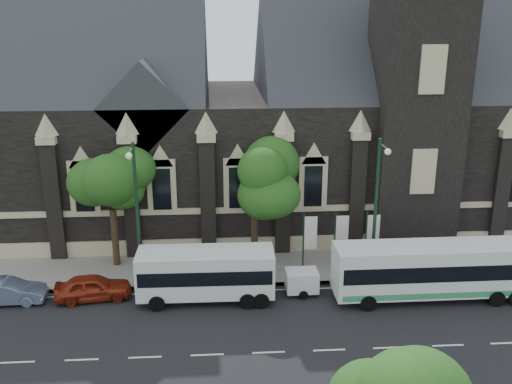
{
  "coord_description": "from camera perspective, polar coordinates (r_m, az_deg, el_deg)",
  "views": [
    {
      "loc": [
        0.74,
        -24.04,
        15.98
      ],
      "look_at": [
        2.79,
        6.0,
        6.35
      ],
      "focal_mm": 39.99,
      "sensor_mm": 36.0,
      "label": 1
    }
  ],
  "objects": [
    {
      "name": "ground",
      "position": [
        28.88,
        -4.91,
        -15.93
      ],
      "size": [
        160.0,
        160.0,
        0.0
      ],
      "primitive_type": "plane",
      "color": "black",
      "rests_on": "ground"
    },
    {
      "name": "sidewalk",
      "position": [
        37.13,
        -4.71,
        -7.69
      ],
      "size": [
        80.0,
        5.0,
        0.15
      ],
      "primitive_type": "cube",
      "color": "gray",
      "rests_on": "ground"
    },
    {
      "name": "museum",
      "position": [
        43.75,
        1.91,
        7.45
      ],
      "size": [
        40.0,
        17.7,
        29.9
      ],
      "color": "black",
      "rests_on": "ground"
    },
    {
      "name": "tree_walk_right",
      "position": [
        36.29,
        0.16,
        1.48
      ],
      "size": [
        4.08,
        4.08,
        7.8
      ],
      "color": "black",
      "rests_on": "ground"
    },
    {
      "name": "tree_walk_left",
      "position": [
        36.81,
        -13.98,
        1.04
      ],
      "size": [
        3.91,
        3.91,
        7.64
      ],
      "color": "black",
      "rests_on": "ground"
    },
    {
      "name": "street_lamp_near",
      "position": [
        34.25,
        12.0,
        -1.16
      ],
      "size": [
        0.36,
        1.88,
        9.0
      ],
      "color": "#16321F",
      "rests_on": "ground"
    },
    {
      "name": "street_lamp_mid",
      "position": [
        33.32,
        -11.87,
        -1.69
      ],
      "size": [
        0.36,
        1.88,
        9.0
      ],
      "color": "#16321F",
      "rests_on": "ground"
    },
    {
      "name": "banner_flag_left",
      "position": [
        36.16,
        5.23,
        -4.42
      ],
      "size": [
        0.9,
        0.1,
        4.0
      ],
      "color": "#16321F",
      "rests_on": "ground"
    },
    {
      "name": "banner_flag_center",
      "position": [
        36.52,
        8.33,
        -4.32
      ],
      "size": [
        0.9,
        0.1,
        4.0
      ],
      "color": "#16321F",
      "rests_on": "ground"
    },
    {
      "name": "banner_flag_right",
      "position": [
        36.99,
        11.37,
        -4.2
      ],
      "size": [
        0.9,
        0.1,
        4.0
      ],
      "color": "#16321F",
      "rests_on": "ground"
    },
    {
      "name": "tour_coach",
      "position": [
        34.44,
        17.27,
        -7.42
      ],
      "size": [
        11.35,
        2.68,
        3.31
      ],
      "rotation": [
        0.0,
        0.0,
        0.0
      ],
      "color": "white",
      "rests_on": "ground"
    },
    {
      "name": "shuttle_bus",
      "position": [
        32.94,
        -5.01,
        -7.97
      ],
      "size": [
        7.79,
        2.81,
        2.99
      ],
      "rotation": [
        0.0,
        0.0,
        -0.01
      ],
      "color": "silver",
      "rests_on": "ground"
    },
    {
      "name": "box_trailer",
      "position": [
        33.95,
        4.6,
        -8.84
      ],
      "size": [
        2.72,
        1.59,
        1.45
      ],
      "rotation": [
        0.0,
        0.0,
        0.02
      ],
      "color": "silver",
      "rests_on": "ground"
    },
    {
      "name": "sedan",
      "position": [
        35.83,
        -23.64,
        -9.11
      ],
      "size": [
        4.3,
        1.59,
        1.41
      ],
      "primitive_type": "imported",
      "rotation": [
        0.0,
        0.0,
        1.59
      ],
      "color": "#6F7FA1",
      "rests_on": "ground"
    },
    {
      "name": "car_far_red",
      "position": [
        34.6,
        -16.0,
        -9.14
      ],
      "size": [
        4.49,
        2.26,
        1.47
      ],
      "primitive_type": "imported",
      "rotation": [
        0.0,
        0.0,
        1.7
      ],
      "color": "maroon",
      "rests_on": "ground"
    }
  ]
}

